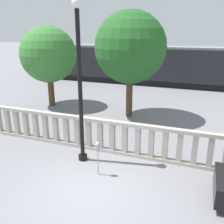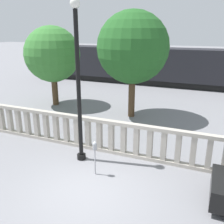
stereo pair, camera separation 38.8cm
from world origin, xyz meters
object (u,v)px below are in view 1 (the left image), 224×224
Objects in this scene: lamppost at (80,82)px; tree_right at (48,55)px; train_near at (178,67)px; tree_left at (130,48)px; parking_meter at (98,149)px.

tree_right is (-5.34, 5.97, 0.27)m from lamppost.
train_near is at bearing 83.30° from lamppost.
tree_left is (-1.62, -9.62, 2.19)m from train_near.
tree_right is at bearing -127.50° from train_near.
tree_left is (0.18, 5.65, 0.86)m from lamppost.
tree_left is 1.15× the size of tree_right.
train_near is 11.83m from tree_right.
lamppost is at bearing 141.92° from parking_meter.
train_near is at bearing 80.45° from tree_left.
parking_meter is at bearing -82.75° from tree_left.
lamppost reaches higher than tree_right.
train_near reaches higher than parking_meter.
tree_right reaches higher than train_near.
lamppost is at bearing -91.78° from tree_left.
lamppost is at bearing -96.70° from train_near.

